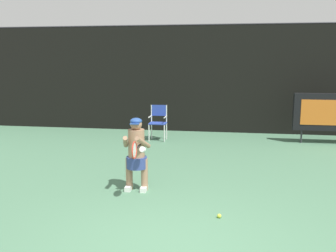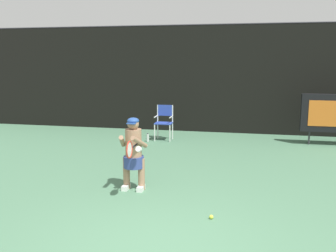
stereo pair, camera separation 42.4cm
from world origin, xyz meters
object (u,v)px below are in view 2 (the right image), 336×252
at_px(umpire_chair, 164,120).
at_px(water_bottle, 148,138).
at_px(tennis_ball_loose, 211,217).
at_px(tennis_player, 133,152).
at_px(tennis_racket, 130,149).

height_order(umpire_chair, water_bottle, umpire_chair).
xyz_separation_m(umpire_chair, tennis_ball_loose, (2.04, -5.67, -0.58)).
bearing_deg(tennis_player, umpire_chair, 95.50).
bearing_deg(water_bottle, tennis_racket, -78.41).
height_order(water_bottle, tennis_racket, tennis_racket).
distance_m(umpire_chair, water_bottle, 0.76).
bearing_deg(tennis_racket, tennis_ball_loose, -9.56).
xyz_separation_m(water_bottle, tennis_racket, (0.98, -4.76, 0.80)).
relative_size(water_bottle, tennis_ball_loose, 3.90).
bearing_deg(umpire_chair, tennis_player, -84.50).
height_order(tennis_player, tennis_ball_loose, tennis_player).
height_order(water_bottle, tennis_player, tennis_player).
bearing_deg(water_bottle, tennis_ball_loose, -64.94).
xyz_separation_m(tennis_player, tennis_ball_loose, (1.60, -1.07, -0.71)).
relative_size(umpire_chair, tennis_player, 0.77).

